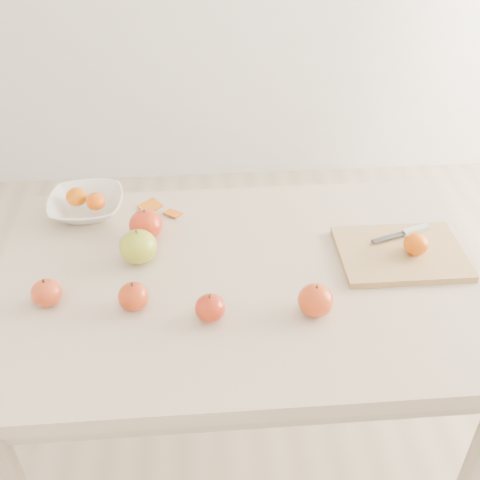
{
  "coord_description": "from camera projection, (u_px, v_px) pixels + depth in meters",
  "views": [
    {
      "loc": [
        -0.09,
        -1.12,
        1.7
      ],
      "look_at": [
        0.0,
        0.05,
        0.82
      ],
      "focal_mm": 45.0,
      "sensor_mm": 36.0,
      "label": 1
    }
  ],
  "objects": [
    {
      "name": "ground",
      "position": [
        241.0,
        454.0,
        1.92
      ],
      "size": [
        3.5,
        3.5,
        0.0
      ],
      "primitive_type": "plane",
      "color": "#C6B293",
      "rests_on": "ground"
    },
    {
      "name": "table",
      "position": [
        242.0,
        305.0,
        1.53
      ],
      "size": [
        1.2,
        0.8,
        0.75
      ],
      "color": "beige",
      "rests_on": "ground"
    },
    {
      "name": "cutting_board",
      "position": [
        401.0,
        254.0,
        1.52
      ],
      "size": [
        0.31,
        0.23,
        0.02
      ],
      "primitive_type": "cube",
      "rotation": [
        0.0,
        0.0,
        -0.0
      ],
      "color": "tan",
      "rests_on": "table"
    },
    {
      "name": "board_tangerine",
      "position": [
        416.0,
        244.0,
        1.49
      ],
      "size": [
        0.06,
        0.06,
        0.05
      ],
      "primitive_type": "ellipsoid",
      "color": "#DB5A07",
      "rests_on": "cutting_board"
    },
    {
      "name": "fruit_bowl",
      "position": [
        86.0,
        205.0,
        1.67
      ],
      "size": [
        0.21,
        0.21,
        0.05
      ],
      "primitive_type": "imported",
      "color": "white",
      "rests_on": "table"
    },
    {
      "name": "bowl_tangerine_near",
      "position": [
        76.0,
        197.0,
        1.66
      ],
      "size": [
        0.06,
        0.06,
        0.05
      ],
      "primitive_type": "ellipsoid",
      "color": "#C75E07",
      "rests_on": "fruit_bowl"
    },
    {
      "name": "bowl_tangerine_far",
      "position": [
        96.0,
        201.0,
        1.65
      ],
      "size": [
        0.05,
        0.05,
        0.05
      ],
      "primitive_type": "ellipsoid",
      "color": "orange",
      "rests_on": "fruit_bowl"
    },
    {
      "name": "orange_peel_a",
      "position": [
        150.0,
        207.0,
        1.7
      ],
      "size": [
        0.07,
        0.07,
        0.01
      ],
      "primitive_type": "cube",
      "rotation": [
        0.21,
        0.0,
        0.74
      ],
      "color": "#C85B0E",
      "rests_on": "table"
    },
    {
      "name": "orange_peel_b",
      "position": [
        173.0,
        214.0,
        1.68
      ],
      "size": [
        0.06,
        0.05,
        0.01
      ],
      "primitive_type": "cube",
      "rotation": [
        -0.14,
        0.0,
        -0.6
      ],
      "color": "#D25C0E",
      "rests_on": "table"
    },
    {
      "name": "paring_knife",
      "position": [
        411.0,
        231.0,
        1.57
      ],
      "size": [
        0.17,
        0.07,
        0.01
      ],
      "color": "silver",
      "rests_on": "cutting_board"
    },
    {
      "name": "apple_green",
      "position": [
        138.0,
        247.0,
        1.49
      ],
      "size": [
        0.09,
        0.09,
        0.08
      ],
      "primitive_type": "ellipsoid",
      "color": "olive",
      "rests_on": "table"
    },
    {
      "name": "apple_red_a",
      "position": [
        146.0,
        225.0,
        1.57
      ],
      "size": [
        0.09,
        0.09,
        0.08
      ],
      "primitive_type": "ellipsoid",
      "color": "maroon",
      "rests_on": "table"
    },
    {
      "name": "apple_red_c",
      "position": [
        210.0,
        308.0,
        1.33
      ],
      "size": [
        0.07,
        0.07,
        0.06
      ],
      "primitive_type": "ellipsoid",
      "color": "maroon",
      "rests_on": "table"
    },
    {
      "name": "apple_red_b",
      "position": [
        133.0,
        296.0,
        1.36
      ],
      "size": [
        0.07,
        0.07,
        0.06
      ],
      "primitive_type": "ellipsoid",
      "color": "#911806",
      "rests_on": "table"
    },
    {
      "name": "apple_red_e",
      "position": [
        316.0,
        300.0,
        1.34
      ],
      "size": [
        0.08,
        0.08,
        0.07
      ],
      "primitive_type": "ellipsoid",
      "color": "#A10808",
      "rests_on": "table"
    },
    {
      "name": "apple_red_d",
      "position": [
        46.0,
        293.0,
        1.37
      ],
      "size": [
        0.07,
        0.07,
        0.06
      ],
      "primitive_type": "ellipsoid",
      "color": "#A21A1C",
      "rests_on": "table"
    }
  ]
}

